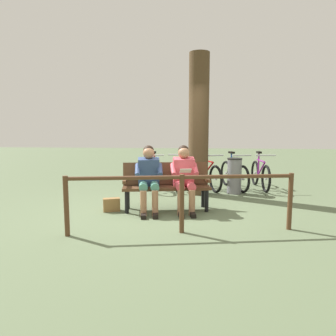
{
  "coord_description": "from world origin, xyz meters",
  "views": [
    {
      "loc": [
        -0.75,
        5.26,
        1.46
      ],
      "look_at": [
        -0.2,
        -0.44,
        0.75
      ],
      "focal_mm": 32.06,
      "sensor_mm": 36.0,
      "label": 1
    }
  ],
  "objects_px": {
    "tree_trunk": "(199,125)",
    "person_companion": "(149,176)",
    "litter_bin": "(234,176)",
    "bicycle_orange": "(234,175)",
    "bench": "(166,182)",
    "bicycle_purple": "(260,174)",
    "bicycle_black": "(179,174)",
    "bicycle_red": "(154,174)",
    "bicycle_green": "(207,175)",
    "handbag": "(112,205)",
    "person_reading": "(184,175)"
  },
  "relations": [
    {
      "from": "bicycle_black",
      "to": "handbag",
      "type": "bearing_deg",
      "value": -22.27
    },
    {
      "from": "handbag",
      "to": "bicycle_purple",
      "type": "relative_size",
      "value": 0.18
    },
    {
      "from": "bicycle_purple",
      "to": "bicycle_red",
      "type": "height_order",
      "value": "same"
    },
    {
      "from": "person_reading",
      "to": "bicycle_orange",
      "type": "distance_m",
      "value": 2.54
    },
    {
      "from": "litter_bin",
      "to": "handbag",
      "type": "bearing_deg",
      "value": 36.89
    },
    {
      "from": "person_reading",
      "to": "bicycle_purple",
      "type": "relative_size",
      "value": 0.71
    },
    {
      "from": "bench",
      "to": "bicycle_red",
      "type": "distance_m",
      "value": 2.1
    },
    {
      "from": "tree_trunk",
      "to": "bench",
      "type": "bearing_deg",
      "value": 67.57
    },
    {
      "from": "bicycle_green",
      "to": "bicycle_red",
      "type": "height_order",
      "value": "same"
    },
    {
      "from": "person_reading",
      "to": "bicycle_red",
      "type": "relative_size",
      "value": 0.72
    },
    {
      "from": "person_reading",
      "to": "handbag",
      "type": "xyz_separation_m",
      "value": [
        1.32,
        0.15,
        -0.54
      ]
    },
    {
      "from": "person_companion",
      "to": "bicycle_black",
      "type": "relative_size",
      "value": 0.71
    },
    {
      "from": "handbag",
      "to": "bicycle_purple",
      "type": "bearing_deg",
      "value": -141.57
    },
    {
      "from": "bicycle_purple",
      "to": "bicycle_black",
      "type": "relative_size",
      "value": 1.0
    },
    {
      "from": "bicycle_purple",
      "to": "bicycle_orange",
      "type": "relative_size",
      "value": 1.04
    },
    {
      "from": "bench",
      "to": "bicycle_purple",
      "type": "distance_m",
      "value": 3.13
    },
    {
      "from": "bicycle_green",
      "to": "bicycle_orange",
      "type": "bearing_deg",
      "value": 73.02
    },
    {
      "from": "litter_bin",
      "to": "bicycle_orange",
      "type": "height_order",
      "value": "bicycle_orange"
    },
    {
      "from": "tree_trunk",
      "to": "bicycle_red",
      "type": "relative_size",
      "value": 1.91
    },
    {
      "from": "bench",
      "to": "litter_bin",
      "type": "xyz_separation_m",
      "value": [
        -1.44,
        -1.56,
        -0.09
      ]
    },
    {
      "from": "litter_bin",
      "to": "bicycle_green",
      "type": "xyz_separation_m",
      "value": [
        0.63,
        -0.5,
        -0.06
      ]
    },
    {
      "from": "bench",
      "to": "person_companion",
      "type": "height_order",
      "value": "person_companion"
    },
    {
      "from": "bench",
      "to": "handbag",
      "type": "xyz_separation_m",
      "value": [
        0.98,
        0.25,
        -0.39
      ]
    },
    {
      "from": "person_reading",
      "to": "bicycle_green",
      "type": "height_order",
      "value": "person_reading"
    },
    {
      "from": "bicycle_green",
      "to": "bicycle_purple",
      "type": "bearing_deg",
      "value": 75.04
    },
    {
      "from": "litter_bin",
      "to": "bench",
      "type": "bearing_deg",
      "value": 47.28
    },
    {
      "from": "bench",
      "to": "bicycle_purple",
      "type": "relative_size",
      "value": 0.99
    },
    {
      "from": "person_companion",
      "to": "bicycle_black",
      "type": "xyz_separation_m",
      "value": [
        -0.41,
        -2.43,
        -0.3
      ]
    },
    {
      "from": "person_companion",
      "to": "bicycle_purple",
      "type": "distance_m",
      "value": 3.5
    },
    {
      "from": "handbag",
      "to": "bicycle_purple",
      "type": "distance_m",
      "value": 4.03
    },
    {
      "from": "handbag",
      "to": "bicycle_orange",
      "type": "distance_m",
      "value": 3.45
    },
    {
      "from": "litter_bin",
      "to": "person_companion",
      "type": "bearing_deg",
      "value": 45.76
    },
    {
      "from": "person_companion",
      "to": "litter_bin",
      "type": "xyz_separation_m",
      "value": [
        -1.73,
        -1.78,
        -0.25
      ]
    },
    {
      "from": "person_companion",
      "to": "handbag",
      "type": "height_order",
      "value": "person_companion"
    },
    {
      "from": "bench",
      "to": "bicycle_black",
      "type": "relative_size",
      "value": 0.99
    },
    {
      "from": "litter_bin",
      "to": "bicycle_black",
      "type": "distance_m",
      "value": 1.48
    },
    {
      "from": "bench",
      "to": "bicycle_red",
      "type": "height_order",
      "value": "bicycle_red"
    },
    {
      "from": "bicycle_green",
      "to": "bicycle_black",
      "type": "xyz_separation_m",
      "value": [
        0.7,
        -0.15,
        0.0
      ]
    },
    {
      "from": "bicycle_green",
      "to": "person_companion",
      "type": "bearing_deg",
      "value": -48.67
    },
    {
      "from": "litter_bin",
      "to": "tree_trunk",
      "type": "bearing_deg",
      "value": 7.75
    },
    {
      "from": "bicycle_orange",
      "to": "person_companion",
      "type": "bearing_deg",
      "value": -54.87
    },
    {
      "from": "bicycle_black",
      "to": "bicycle_orange",
      "type": "bearing_deg",
      "value": 88.41
    },
    {
      "from": "tree_trunk",
      "to": "person_companion",
      "type": "bearing_deg",
      "value": 61.93
    },
    {
      "from": "handbag",
      "to": "bench",
      "type": "bearing_deg",
      "value": -165.43
    },
    {
      "from": "person_reading",
      "to": "person_companion",
      "type": "relative_size",
      "value": 1.0
    },
    {
      "from": "handbag",
      "to": "person_companion",
      "type": "bearing_deg",
      "value": -176.93
    },
    {
      "from": "person_companion",
      "to": "bicycle_green",
      "type": "bearing_deg",
      "value": -125.87
    },
    {
      "from": "tree_trunk",
      "to": "bicycle_purple",
      "type": "relative_size",
      "value": 1.9
    },
    {
      "from": "bicycle_orange",
      "to": "bicycle_green",
      "type": "bearing_deg",
      "value": -101.67
    },
    {
      "from": "bicycle_red",
      "to": "bicycle_purple",
      "type": "bearing_deg",
      "value": 87.17
    }
  ]
}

